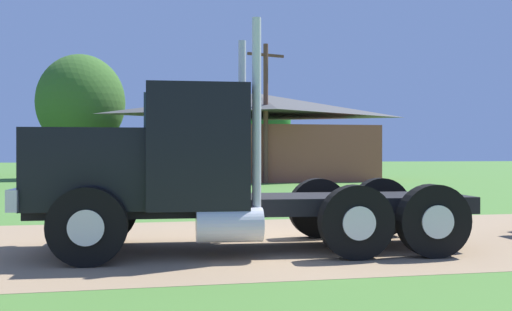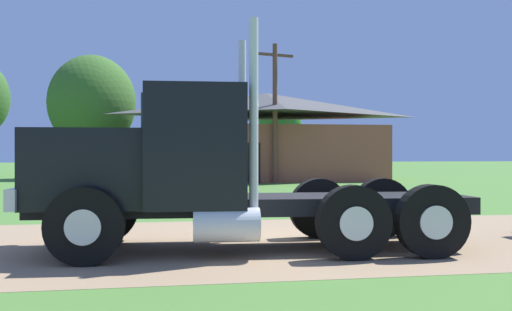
{
  "view_description": "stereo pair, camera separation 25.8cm",
  "coord_description": "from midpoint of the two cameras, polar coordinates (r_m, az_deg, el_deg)",
  "views": [
    {
      "loc": [
        -2.06,
        -10.75,
        1.63
      ],
      "look_at": [
        0.16,
        0.03,
        1.59
      ],
      "focal_mm": 41.88,
      "sensor_mm": 36.0,
      "label": 1
    },
    {
      "loc": [
        -1.8,
        -10.8,
        1.63
      ],
      "look_at": [
        0.16,
        0.03,
        1.59
      ],
      "focal_mm": 41.88,
      "sensor_mm": 36.0,
      "label": 2
    }
  ],
  "objects": [
    {
      "name": "ground_plane",
      "position": [
        11.07,
        -1.45,
        -8.24
      ],
      "size": [
        200.0,
        200.0,
        0.0
      ],
      "primitive_type": "plane",
      "color": "#487730"
    },
    {
      "name": "dirt_track",
      "position": [
        11.07,
        -1.45,
        -8.22
      ],
      "size": [
        120.0,
        6.89,
        0.01
      ],
      "primitive_type": "cube",
      "color": "#967B5B",
      "rests_on": "ground_plane"
    },
    {
      "name": "truck_foreground_white",
      "position": [
        10.02,
        -6.94,
        -1.7
      ],
      "size": [
        7.5,
        3.1,
        3.71
      ],
      "color": "black",
      "rests_on": "ground_plane"
    },
    {
      "name": "shed_building",
      "position": [
        36.36,
        -0.16,
        1.7
      ],
      "size": [
        13.8,
        8.18,
        5.29
      ],
      "color": "brown",
      "rests_on": "ground_plane"
    },
    {
      "name": "utility_pole_far",
      "position": [
        32.42,
        0.71,
        4.46
      ],
      "size": [
        2.15,
        0.74,
        7.56
      ],
      "color": "brown",
      "rests_on": "ground_plane"
    },
    {
      "name": "tree_right",
      "position": [
        39.99,
        -16.56,
        4.87
      ],
      "size": [
        5.59,
        5.59,
        7.96
      ],
      "color": "#513823",
      "rests_on": "ground_plane"
    },
    {
      "name": "tree_far_right",
      "position": [
        44.82,
        1.12,
        3.38
      ],
      "size": [
        3.23,
        3.23,
        5.92
      ],
      "color": "#513823",
      "rests_on": "ground_plane"
    }
  ]
}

